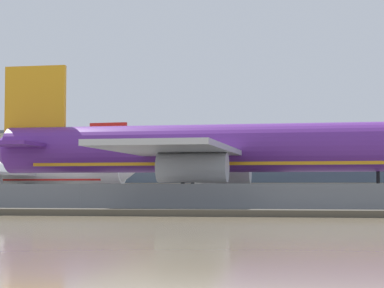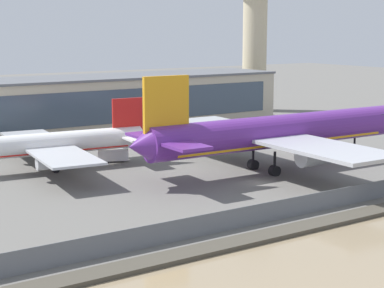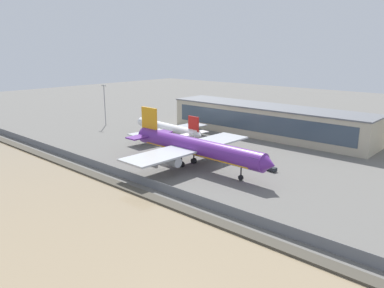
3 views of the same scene
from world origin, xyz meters
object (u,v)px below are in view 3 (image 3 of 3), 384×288
object	(u,v)px
ops_van	(193,141)
passenger_jet_white_red	(168,128)
baggage_tug	(271,168)
cargo_jet_purple	(194,147)
apron_light_mast_apron_west	(105,102)

from	to	relation	value
ops_van	passenger_jet_white_red	bearing A→B (deg)	-177.29
baggage_tug	cargo_jet_purple	bearing A→B (deg)	-148.66
cargo_jet_purple	baggage_tug	size ratio (longest dim) A/B	15.76
baggage_tug	apron_light_mast_apron_west	distance (m)	94.94
passenger_jet_white_red	ops_van	world-z (taller)	passenger_jet_white_red
ops_van	cargo_jet_purple	bearing A→B (deg)	-47.94
cargo_jet_purple	ops_van	size ratio (longest dim) A/B	9.77
baggage_tug	ops_van	world-z (taller)	ops_van
cargo_jet_purple	passenger_jet_white_red	distance (m)	38.12
cargo_jet_purple	passenger_jet_white_red	world-z (taller)	cargo_jet_purple
baggage_tug	ops_van	size ratio (longest dim) A/B	0.62
cargo_jet_purple	apron_light_mast_apron_west	bearing A→B (deg)	164.61
baggage_tug	passenger_jet_white_red	bearing A→B (deg)	170.91
baggage_tug	ops_van	distance (m)	39.88
ops_van	apron_light_mast_apron_west	world-z (taller)	apron_light_mast_apron_west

